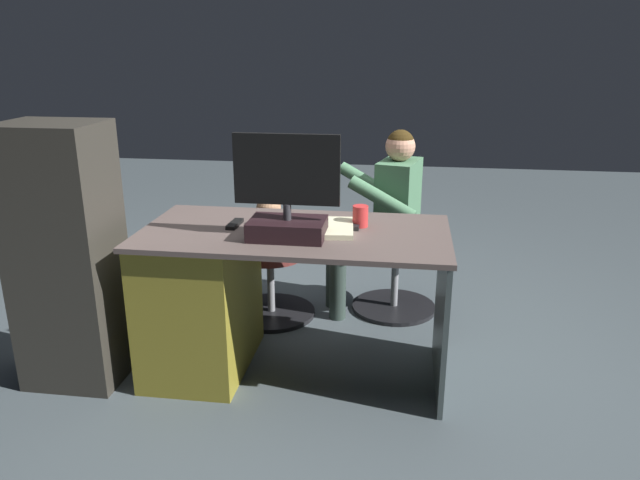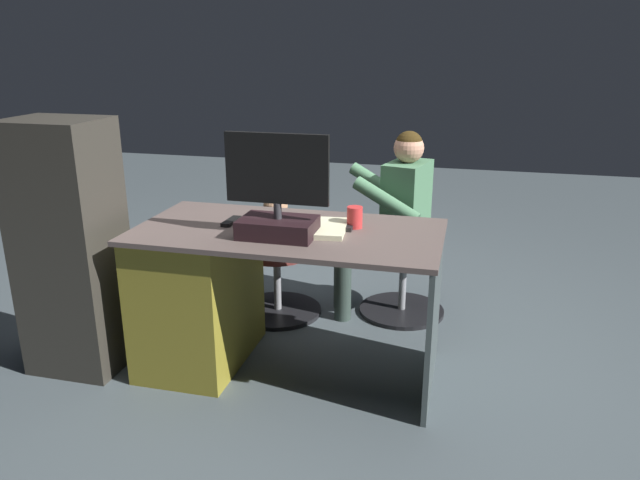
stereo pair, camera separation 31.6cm
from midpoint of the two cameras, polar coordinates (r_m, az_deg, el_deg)
ground_plane at (r=3.41m, az=1.50°, el=-9.34°), size 10.00×10.00×0.00m
desk at (r=3.05m, az=-6.81°, el=-4.73°), size 1.43×0.73×0.74m
monitor at (r=2.69m, az=-0.66°, el=3.23°), size 0.47×0.23×0.46m
keyboard at (r=2.89m, az=2.26°, el=1.56°), size 0.42×0.14×0.02m
computer_mouse at (r=2.94m, az=-3.35°, el=1.98°), size 0.06×0.10×0.04m
cup at (r=2.86m, az=6.46°, el=2.09°), size 0.07×0.07×0.10m
tv_remote at (r=2.94m, az=-5.32°, el=1.72°), size 0.05×0.15×0.02m
notebook_binder at (r=2.81m, az=3.43°, el=1.09°), size 0.25×0.32×0.02m
office_chair_teddy at (r=3.62m, az=-1.56°, el=-3.42°), size 0.53×0.53×0.43m
teddy_bear at (r=3.52m, az=-1.56°, el=1.74°), size 0.22×0.22×0.32m
visitor_chair at (r=3.68m, az=10.26°, el=-3.34°), size 0.51×0.51×0.43m
person at (r=3.54m, az=9.27°, el=2.60°), size 0.56×0.55×1.10m
equipment_rack at (r=3.10m, az=-19.77°, el=-0.82°), size 0.44×0.36×1.24m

